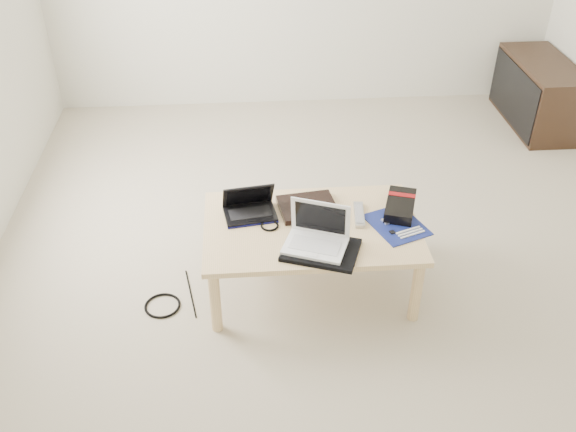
{
  "coord_description": "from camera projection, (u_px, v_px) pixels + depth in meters",
  "views": [
    {
      "loc": [
        -0.51,
        -3.0,
        2.33
      ],
      "look_at": [
        -0.31,
        -0.36,
        0.46
      ],
      "focal_mm": 40.0,
      "sensor_mm": 36.0,
      "label": 1
    }
  ],
  "objects": [
    {
      "name": "cable_coil",
      "position": [
        270.0,
        226.0,
        3.27
      ],
      "size": [
        0.12,
        0.12,
        0.01
      ],
      "primitive_type": "torus",
      "rotation": [
        0.0,
        0.0,
        0.33
      ],
      "color": "black",
      "rests_on": "coffee_table"
    },
    {
      "name": "neoprene_sleeve",
      "position": [
        321.0,
        250.0,
        3.1
      ],
      "size": [
        0.42,
        0.37,
        0.02
      ],
      "primitive_type": "cube",
      "rotation": [
        0.0,
        0.0,
        -0.35
      ],
      "color": "black",
      "rests_on": "coffee_table"
    },
    {
      "name": "floor_cable_trail",
      "position": [
        191.0,
        293.0,
        3.45
      ],
      "size": [
        0.08,
        0.38,
        0.01
      ],
      "primitive_type": "cylinder",
      "rotation": [
        1.57,
        0.0,
        0.19
      ],
      "color": "black",
      "rests_on": "ground"
    },
    {
      "name": "ground",
      "position": [
        335.0,
        243.0,
        3.82
      ],
      "size": [
        4.0,
        4.0,
        0.0
      ],
      "primitive_type": "plane",
      "color": "#BBB098",
      "rests_on": "ground"
    },
    {
      "name": "media_cabinet",
      "position": [
        538.0,
        93.0,
        4.96
      ],
      "size": [
        0.41,
        0.9,
        0.5
      ],
      "color": "#372216",
      "rests_on": "ground"
    },
    {
      "name": "coffee_table",
      "position": [
        311.0,
        233.0,
        3.31
      ],
      "size": [
        1.1,
        0.7,
        0.4
      ],
      "color": "#E2BB88",
      "rests_on": "ground"
    },
    {
      "name": "floor_cable_coil",
      "position": [
        162.0,
        306.0,
        3.36
      ],
      "size": [
        0.23,
        0.23,
        0.01
      ],
      "primitive_type": "torus",
      "rotation": [
        0.0,
        0.0,
        -0.25
      ],
      "color": "black",
      "rests_on": "ground"
    },
    {
      "name": "netbook",
      "position": [
        250.0,
        208.0,
        3.34
      ],
      "size": [
        0.29,
        0.23,
        0.17
      ],
      "color": "black",
      "rests_on": "coffee_table"
    },
    {
      "name": "tablet",
      "position": [
        318.0,
        218.0,
        3.32
      ],
      "size": [
        0.3,
        0.26,
        0.01
      ],
      "color": "black",
      "rests_on": "coffee_table"
    },
    {
      "name": "gpu_box",
      "position": [
        400.0,
        206.0,
        3.37
      ],
      "size": [
        0.23,
        0.32,
        0.06
      ],
      "color": "black",
      "rests_on": "coffee_table"
    },
    {
      "name": "remote",
      "position": [
        359.0,
        214.0,
        3.34
      ],
      "size": [
        0.07,
        0.22,
        0.02
      ],
      "color": "#A8A8AC",
      "rests_on": "coffee_table"
    },
    {
      "name": "book",
      "position": [
        308.0,
        207.0,
        3.39
      ],
      "size": [
        0.33,
        0.28,
        0.03
      ],
      "color": "black",
      "rests_on": "coffee_table"
    },
    {
      "name": "motherboard",
      "position": [
        397.0,
        225.0,
        3.28
      ],
      "size": [
        0.34,
        0.37,
        0.01
      ],
      "color": "navy",
      "rests_on": "coffee_table"
    },
    {
      "name": "white_laptop",
      "position": [
        317.0,
        236.0,
        3.1
      ],
      "size": [
        0.35,
        0.3,
        0.21
      ],
      "color": "white",
      "rests_on": "neoprene_sleeve"
    }
  ]
}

